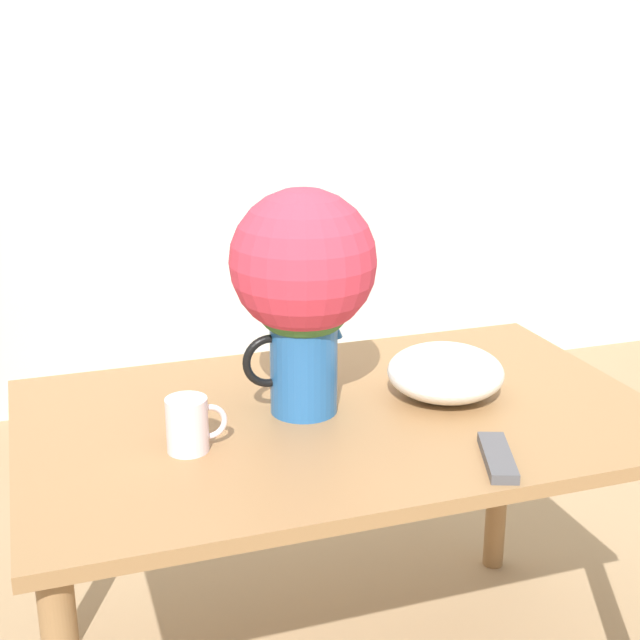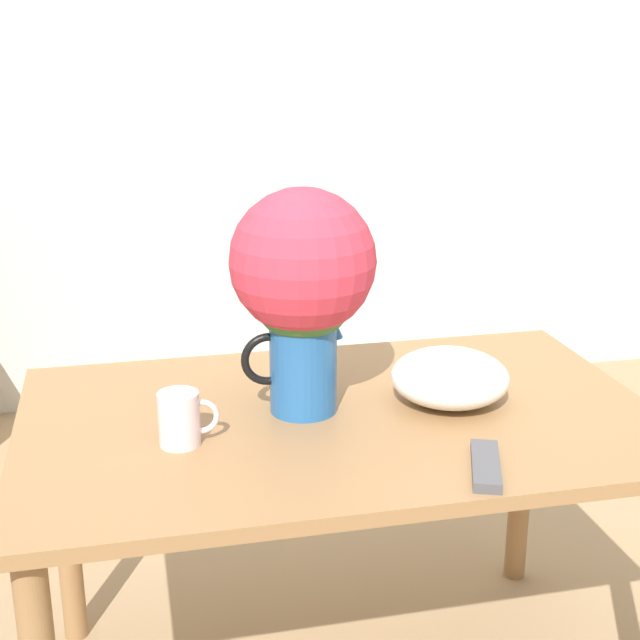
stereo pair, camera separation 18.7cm
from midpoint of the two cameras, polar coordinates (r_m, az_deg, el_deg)
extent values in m
cube|color=silver|center=(3.68, -8.85, 14.47)|extent=(8.00, 0.05, 2.60)
cube|color=olive|center=(1.93, -1.45, -6.36)|extent=(1.36, 0.84, 0.03)
cylinder|color=olive|center=(2.35, -19.11, -12.73)|extent=(0.06, 0.06, 0.70)
cylinder|color=olive|center=(2.61, 9.42, -8.71)|extent=(0.06, 0.06, 0.70)
cylinder|color=#235B9E|center=(1.89, -3.89, -2.75)|extent=(0.14, 0.14, 0.22)
cone|color=#235B9E|center=(1.88, -2.14, -0.30)|extent=(0.05, 0.05, 0.06)
torus|color=black|center=(1.87, -6.13, -2.68)|extent=(0.12, 0.02, 0.12)
sphere|color=#3D7033|center=(1.84, -4.00, 2.09)|extent=(0.23, 0.23, 0.23)
sphere|color=#CC3347|center=(1.82, -4.03, 3.71)|extent=(0.31, 0.31, 0.31)
cylinder|color=silver|center=(1.77, -11.54, -6.65)|extent=(0.08, 0.08, 0.11)
torus|color=silver|center=(1.77, -10.15, -6.50)|extent=(0.07, 0.01, 0.07)
ellipsoid|color=white|center=(1.99, 5.39, -3.40)|extent=(0.26, 0.26, 0.12)
cube|color=#4C4C51|center=(1.72, 8.25, -8.77)|extent=(0.11, 0.19, 0.02)
camera|label=1|loc=(0.09, -92.86, -0.93)|focal=50.00mm
camera|label=2|loc=(0.09, 87.14, 0.93)|focal=50.00mm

